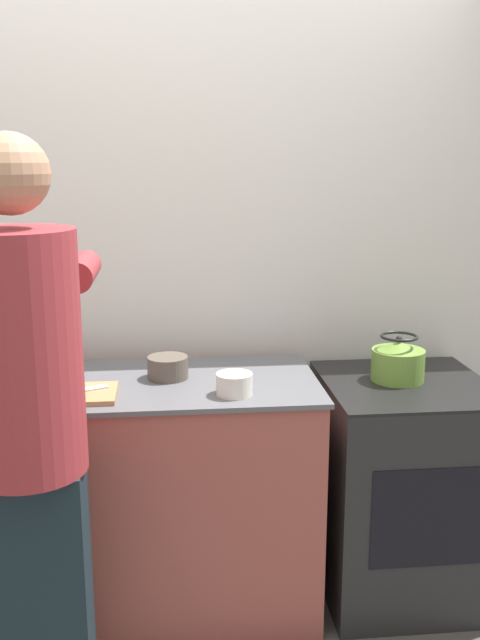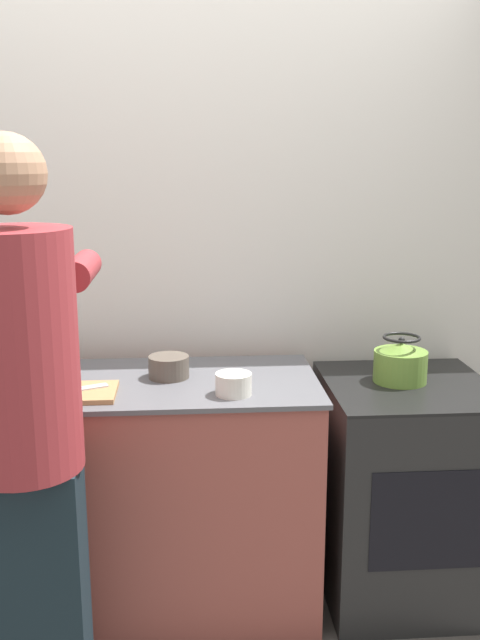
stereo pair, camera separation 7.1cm
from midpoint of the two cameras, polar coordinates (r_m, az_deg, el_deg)
The scene contains 10 objects.
wall_back at distance 3.02m, azimuth -5.74°, elevation 4.29°, with size 8.00×0.05×2.60m.
counter at distance 2.89m, azimuth -12.52°, elevation -13.81°, with size 1.73×0.63×0.93m.
oven at distance 3.04m, azimuth 12.11°, elevation -12.87°, with size 0.64×0.67×0.89m.
person at distance 2.21m, azimuth -17.52°, elevation -7.86°, with size 0.39×0.62×1.82m.
cutting_board at distance 2.59m, azimuth -14.90°, elevation -5.81°, with size 0.38×0.22×0.02m.
knife at distance 2.57m, azimuth -14.00°, elevation -5.58°, with size 0.23×0.13×0.01m.
kettle at distance 2.87m, azimuth 11.83°, elevation -3.25°, with size 0.21×0.21×0.18m.
bowl_prep at distance 2.52m, azimuth -1.27°, elevation -5.15°, with size 0.13×0.13×0.08m.
bowl_mixing at distance 2.72m, azimuth -6.54°, elevation -3.79°, with size 0.15×0.15×0.08m.
canister_jar at distance 2.90m, azimuth -19.27°, elevation -2.44°, with size 0.13×0.13×0.17m.
Camera 1 is at (-0.04, -2.26, 1.76)m, focal length 40.00 mm.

